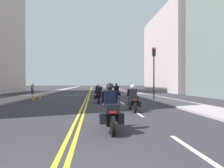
{
  "coord_description": "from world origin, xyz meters",
  "views": [
    {
      "loc": [
        0.63,
        -2.85,
        1.6
      ],
      "look_at": [
        2.33,
        15.57,
        1.58
      ],
      "focal_mm": 32.78,
      "sensor_mm": 36.0,
      "label": 1
    }
  ],
  "objects_px": {
    "motorcycle_0": "(110,111)",
    "motorcycle_4": "(98,91)",
    "motorcycle_3": "(117,92)",
    "motorcycle_1": "(133,100)",
    "traffic_cone_2": "(33,96)",
    "traffic_light_near": "(154,64)",
    "motorcycle_2": "(99,95)",
    "pedestrian_0": "(32,89)",
    "traffic_cone_0": "(40,95)"
  },
  "relations": [
    {
      "from": "motorcycle_1",
      "to": "traffic_light_near",
      "type": "bearing_deg",
      "value": 66.21
    },
    {
      "from": "traffic_light_near",
      "to": "motorcycle_2",
      "type": "bearing_deg",
      "value": -160.23
    },
    {
      "from": "traffic_cone_0",
      "to": "pedestrian_0",
      "type": "xyz_separation_m",
      "value": [
        -3.29,
        8.87,
        0.46
      ]
    },
    {
      "from": "traffic_cone_2",
      "to": "traffic_cone_0",
      "type": "bearing_deg",
      "value": 85.08
    },
    {
      "from": "motorcycle_0",
      "to": "traffic_cone_0",
      "type": "relative_size",
      "value": 2.77
    },
    {
      "from": "motorcycle_1",
      "to": "pedestrian_0",
      "type": "xyz_separation_m",
      "value": [
        -11.09,
        18.92,
        0.2
      ]
    },
    {
      "from": "motorcycle_2",
      "to": "traffic_cone_2",
      "type": "height_order",
      "value": "motorcycle_2"
    },
    {
      "from": "motorcycle_1",
      "to": "traffic_cone_0",
      "type": "xyz_separation_m",
      "value": [
        -7.8,
        10.05,
        -0.26
      ]
    },
    {
      "from": "motorcycle_3",
      "to": "traffic_cone_2",
      "type": "height_order",
      "value": "motorcycle_3"
    },
    {
      "from": "motorcycle_1",
      "to": "motorcycle_3",
      "type": "distance_m",
      "value": 10.19
    },
    {
      "from": "traffic_cone_2",
      "to": "traffic_light_near",
      "type": "bearing_deg",
      "value": -3.43
    },
    {
      "from": "motorcycle_1",
      "to": "traffic_cone_0",
      "type": "distance_m",
      "value": 12.73
    },
    {
      "from": "traffic_cone_2",
      "to": "motorcycle_0",
      "type": "bearing_deg",
      "value": -64.49
    },
    {
      "from": "motorcycle_1",
      "to": "motorcycle_4",
      "type": "relative_size",
      "value": 1.02
    },
    {
      "from": "traffic_light_near",
      "to": "pedestrian_0",
      "type": "distance_m",
      "value": 18.75
    },
    {
      "from": "traffic_cone_2",
      "to": "traffic_light_near",
      "type": "xyz_separation_m",
      "value": [
        11.5,
        -0.69,
        3.08
      ]
    },
    {
      "from": "traffic_cone_0",
      "to": "traffic_cone_2",
      "type": "distance_m",
      "value": 1.87
    },
    {
      "from": "motorcycle_0",
      "to": "motorcycle_4",
      "type": "height_order",
      "value": "motorcycle_0"
    },
    {
      "from": "motorcycle_0",
      "to": "pedestrian_0",
      "type": "bearing_deg",
      "value": 109.59
    },
    {
      "from": "motorcycle_2",
      "to": "motorcycle_4",
      "type": "bearing_deg",
      "value": 91.27
    },
    {
      "from": "motorcycle_1",
      "to": "traffic_cone_2",
      "type": "bearing_deg",
      "value": 135.65
    },
    {
      "from": "traffic_cone_0",
      "to": "traffic_cone_2",
      "type": "bearing_deg",
      "value": -94.92
    },
    {
      "from": "traffic_cone_0",
      "to": "traffic_light_near",
      "type": "height_order",
      "value": "traffic_light_near"
    },
    {
      "from": "motorcycle_2",
      "to": "motorcycle_3",
      "type": "bearing_deg",
      "value": 68.2
    },
    {
      "from": "motorcycle_0",
      "to": "motorcycle_4",
      "type": "bearing_deg",
      "value": 88.0
    },
    {
      "from": "motorcycle_4",
      "to": "traffic_cone_2",
      "type": "xyz_separation_m",
      "value": [
        -6.27,
        -7.3,
        -0.24
      ]
    },
    {
      "from": "motorcycle_4",
      "to": "traffic_cone_2",
      "type": "bearing_deg",
      "value": -129.54
    },
    {
      "from": "motorcycle_3",
      "to": "traffic_cone_0",
      "type": "relative_size",
      "value": 2.84
    },
    {
      "from": "motorcycle_2",
      "to": "traffic_cone_0",
      "type": "bearing_deg",
      "value": 145.23
    },
    {
      "from": "motorcycle_4",
      "to": "traffic_cone_0",
      "type": "height_order",
      "value": "motorcycle_4"
    },
    {
      "from": "motorcycle_0",
      "to": "motorcycle_2",
      "type": "height_order",
      "value": "motorcycle_0"
    },
    {
      "from": "motorcycle_2",
      "to": "traffic_cone_0",
      "type": "xyz_separation_m",
      "value": [
        -5.98,
        4.48,
        -0.25
      ]
    },
    {
      "from": "traffic_cone_2",
      "to": "traffic_light_near",
      "type": "relative_size",
      "value": 0.16
    },
    {
      "from": "motorcycle_0",
      "to": "motorcycle_4",
      "type": "distance_m",
      "value": 20.36
    },
    {
      "from": "motorcycle_1",
      "to": "traffic_light_near",
      "type": "relative_size",
      "value": 0.44
    },
    {
      "from": "traffic_cone_0",
      "to": "motorcycle_1",
      "type": "bearing_deg",
      "value": -52.18
    },
    {
      "from": "motorcycle_1",
      "to": "traffic_cone_0",
      "type": "relative_size",
      "value": 2.86
    },
    {
      "from": "motorcycle_3",
      "to": "pedestrian_0",
      "type": "height_order",
      "value": "motorcycle_3"
    },
    {
      "from": "motorcycle_2",
      "to": "motorcycle_4",
      "type": "relative_size",
      "value": 1.03
    },
    {
      "from": "motorcycle_3",
      "to": "traffic_light_near",
      "type": "distance_m",
      "value": 5.12
    },
    {
      "from": "motorcycle_2",
      "to": "traffic_cone_0",
      "type": "height_order",
      "value": "motorcycle_2"
    },
    {
      "from": "motorcycle_2",
      "to": "motorcycle_0",
      "type": "bearing_deg",
      "value": -87.4
    },
    {
      "from": "motorcycle_3",
      "to": "traffic_light_near",
      "type": "height_order",
      "value": "traffic_light_near"
    },
    {
      "from": "motorcycle_2",
      "to": "motorcycle_3",
      "type": "relative_size",
      "value": 1.01
    },
    {
      "from": "motorcycle_1",
      "to": "traffic_light_near",
      "type": "distance_m",
      "value": 8.77
    },
    {
      "from": "motorcycle_2",
      "to": "pedestrian_0",
      "type": "relative_size",
      "value": 1.37
    },
    {
      "from": "motorcycle_0",
      "to": "traffic_cone_0",
      "type": "xyz_separation_m",
      "value": [
        -6.08,
        14.93,
        -0.29
      ]
    },
    {
      "from": "motorcycle_1",
      "to": "traffic_cone_2",
      "type": "distance_m",
      "value": 11.42
    },
    {
      "from": "motorcycle_3",
      "to": "motorcycle_4",
      "type": "relative_size",
      "value": 1.01
    },
    {
      "from": "motorcycle_1",
      "to": "pedestrian_0",
      "type": "relative_size",
      "value": 1.36
    }
  ]
}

